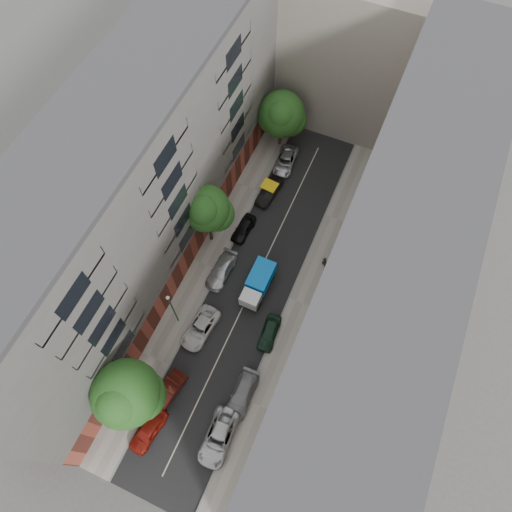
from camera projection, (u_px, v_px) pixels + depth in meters
The scene contains 23 objects.
ground at pixel (254, 284), 47.74m from camera, with size 120.00×120.00×0.00m, color #4C4C49.
road_surface at pixel (254, 284), 47.73m from camera, with size 8.00×44.00×0.02m, color black.
sidewalk_left at pixel (206, 265), 48.65m from camera, with size 3.00×44.00×0.15m, color gray.
sidewalk_right at pixel (303, 304), 46.69m from camera, with size 3.00×44.00×0.15m, color gray.
building_left at pixel (141, 195), 40.76m from camera, with size 8.00×44.00×20.00m, color #52504D.
building_right at pixel (377, 286), 36.83m from camera, with size 8.00×44.00×20.00m, color #C7B29B.
building_endcap at pixel (353, 42), 51.18m from camera, with size 18.00×12.00×18.00m, color gray.
tarp_truck at pixel (258, 284), 46.36m from camera, with size 2.10×5.11×2.36m.
car_left_0 at pixel (148, 430), 40.61m from camera, with size 1.72×4.27×1.45m, color maroon.
car_left_1 at pixel (167, 392), 42.09m from camera, with size 1.53×4.39×1.45m, color #4C160F.
car_left_2 at pixel (200, 328), 44.90m from camera, with size 2.25×4.88×1.36m, color silver.
car_left_3 at pixel (221, 271), 47.69m from camera, with size 1.92×4.73×1.37m, color silver.
car_left_4 at pixel (243, 228), 50.01m from camera, with size 1.55×3.84×1.31m, color black.
car_left_5 at pixel (269, 191), 52.11m from camera, with size 1.54×4.42×1.46m, color black.
car_left_6 at pixel (286, 161), 54.16m from camera, with size 2.18×4.73×1.31m, color #B4B5B9.
car_right_0 at pixel (219, 437), 40.35m from camera, with size 2.44×5.30×1.47m, color #B8B8BD.
car_right_1 at pixel (242, 394), 42.04m from camera, with size 1.94×4.76×1.38m, color gray.
car_right_2 at pixel (269, 333), 44.70m from camera, with size 1.58×3.93×1.34m, color black.
tree_near at pixel (127, 396), 37.07m from camera, with size 5.89×5.70×8.67m.
tree_mid at pixel (207, 211), 44.67m from camera, with size 5.08×4.78×8.73m.
tree_far at pixel (282, 116), 51.61m from camera, with size 5.51×5.26×7.61m.
lamp_post at pixel (172, 307), 42.27m from camera, with size 0.36×0.36×6.41m.
pedestrian at pixel (324, 262), 47.85m from camera, with size 0.59×0.38×1.61m, color black.
Camera 1 is at (7.72, -17.07, 44.01)m, focal length 32.00 mm.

